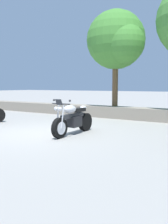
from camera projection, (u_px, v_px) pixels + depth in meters
ground_plane at (38, 133)px, 7.93m from camera, size 120.00×120.00×0.00m
stone_wall at (104, 112)px, 11.96m from camera, size 36.00×0.80×0.55m
motorcycle_silver_centre at (73, 119)px, 7.66m from camera, size 0.67×2.06×1.18m
leafy_tree_far_left at (118, 41)px, 11.41m from camera, size 2.97×2.83×4.64m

